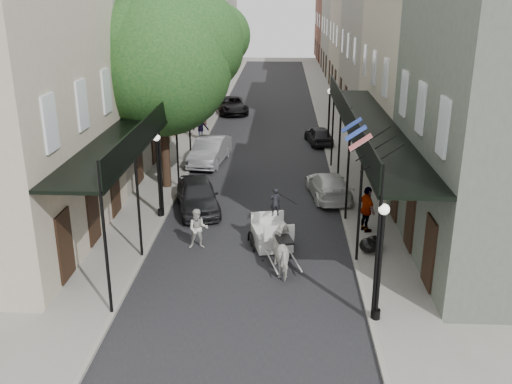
# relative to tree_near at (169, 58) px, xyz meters

# --- Properties ---
(ground) EXTENTS (140.00, 140.00, 0.00)m
(ground) POSITION_rel_tree_near_xyz_m (4.20, -10.18, -6.49)
(ground) COLOR gray
(ground) RESTS_ON ground
(road) EXTENTS (8.00, 90.00, 0.01)m
(road) POSITION_rel_tree_near_xyz_m (4.20, 9.82, -6.48)
(road) COLOR black
(road) RESTS_ON ground
(sidewalk_left) EXTENTS (2.20, 90.00, 0.12)m
(sidewalk_left) POSITION_rel_tree_near_xyz_m (-0.80, 9.82, -6.43)
(sidewalk_left) COLOR gray
(sidewalk_left) RESTS_ON ground
(sidewalk_right) EXTENTS (2.20, 90.00, 0.12)m
(sidewalk_right) POSITION_rel_tree_near_xyz_m (9.20, 9.82, -6.43)
(sidewalk_right) COLOR gray
(sidewalk_right) RESTS_ON ground
(building_row_left) EXTENTS (5.00, 80.00, 10.50)m
(building_row_left) POSITION_rel_tree_near_xyz_m (-4.40, 19.82, -1.24)
(building_row_left) COLOR #B1A48D
(building_row_left) RESTS_ON ground
(building_row_right) EXTENTS (5.00, 80.00, 10.50)m
(building_row_right) POSITION_rel_tree_near_xyz_m (12.80, 19.82, -1.24)
(building_row_right) COLOR gray
(building_row_right) RESTS_ON ground
(gallery_left) EXTENTS (2.20, 18.05, 4.88)m
(gallery_left) POSITION_rel_tree_near_xyz_m (-0.59, -3.20, -2.44)
(gallery_left) COLOR black
(gallery_left) RESTS_ON sidewalk_left
(gallery_right) EXTENTS (2.20, 18.05, 4.88)m
(gallery_right) POSITION_rel_tree_near_xyz_m (8.99, -3.20, -2.44)
(gallery_right) COLOR black
(gallery_right) RESTS_ON sidewalk_right
(tree_near) EXTENTS (7.31, 6.80, 9.63)m
(tree_near) POSITION_rel_tree_near_xyz_m (0.00, 0.00, 0.00)
(tree_near) COLOR #382619
(tree_near) RESTS_ON sidewalk_left
(tree_far) EXTENTS (6.45, 6.00, 8.61)m
(tree_far) POSITION_rel_tree_near_xyz_m (-0.05, 14.00, -0.65)
(tree_far) COLOR #382619
(tree_far) RESTS_ON sidewalk_left
(lamppost_right_near) EXTENTS (0.32, 0.32, 3.71)m
(lamppost_right_near) POSITION_rel_tree_near_xyz_m (8.30, -12.18, -4.44)
(lamppost_right_near) COLOR black
(lamppost_right_near) RESTS_ON sidewalk_right
(lamppost_left) EXTENTS (0.32, 0.32, 3.71)m
(lamppost_left) POSITION_rel_tree_near_xyz_m (0.10, -4.18, -4.44)
(lamppost_left) COLOR black
(lamppost_left) RESTS_ON sidewalk_left
(lamppost_right_far) EXTENTS (0.32, 0.32, 3.71)m
(lamppost_right_far) POSITION_rel_tree_near_xyz_m (8.30, 7.82, -4.44)
(lamppost_right_far) COLOR black
(lamppost_right_far) RESTS_ON sidewalk_right
(horse) EXTENTS (1.27, 2.01, 1.57)m
(horse) POSITION_rel_tree_near_xyz_m (5.54, -8.98, -5.70)
(horse) COLOR beige
(horse) RESTS_ON ground
(carriage) EXTENTS (1.95, 2.56, 2.63)m
(carriage) POSITION_rel_tree_near_xyz_m (4.95, -6.60, -5.47)
(carriage) COLOR black
(carriage) RESTS_ON ground
(pedestrian_walking) EXTENTS (0.85, 0.69, 1.61)m
(pedestrian_walking) POSITION_rel_tree_near_xyz_m (2.20, -7.18, -5.68)
(pedestrian_walking) COLOR #B8B7AD
(pedestrian_walking) RESTS_ON ground
(pedestrian_sidewalk_left) EXTENTS (1.14, 0.68, 1.73)m
(pedestrian_sidewalk_left) POSITION_rel_tree_near_xyz_m (-0.00, 9.50, -5.50)
(pedestrian_sidewalk_left) COLOR gray
(pedestrian_sidewalk_left) RESTS_ON sidewalk_left
(pedestrian_sidewalk_right) EXTENTS (0.87, 1.23, 1.93)m
(pedestrian_sidewalk_right) POSITION_rel_tree_near_xyz_m (8.89, -5.51, -5.40)
(pedestrian_sidewalk_right) COLOR gray
(pedestrian_sidewalk_right) RESTS_ON sidewalk_right
(car_left_near) EXTENTS (2.74, 4.64, 1.48)m
(car_left_near) POSITION_rel_tree_near_xyz_m (1.60, -3.17, -5.75)
(car_left_near) COLOR black
(car_left_near) RESTS_ON ground
(car_left_mid) EXTENTS (2.19, 4.74, 1.50)m
(car_left_mid) POSITION_rel_tree_near_xyz_m (1.23, 4.33, -5.74)
(car_left_mid) COLOR gray
(car_left_mid) RESTS_ON ground
(car_left_far) EXTENTS (3.19, 5.14, 1.33)m
(car_left_far) POSITION_rel_tree_near_xyz_m (1.29, 18.73, -5.83)
(car_left_far) COLOR black
(car_left_far) RESTS_ON ground
(car_right_near) EXTENTS (2.27, 4.42, 1.23)m
(car_right_near) POSITION_rel_tree_near_xyz_m (7.67, -1.18, -5.88)
(car_right_near) COLOR silver
(car_right_near) RESTS_ON ground
(car_right_far) EXTENTS (1.96, 3.68, 1.19)m
(car_right_far) POSITION_rel_tree_near_xyz_m (7.80, 9.09, -5.89)
(car_right_far) COLOR black
(car_right_far) RESTS_ON ground
(trash_bags) EXTENTS (0.94, 1.09, 0.58)m
(trash_bags) POSITION_rel_tree_near_xyz_m (8.83, -7.37, -6.10)
(trash_bags) COLOR black
(trash_bags) RESTS_ON sidewalk_right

